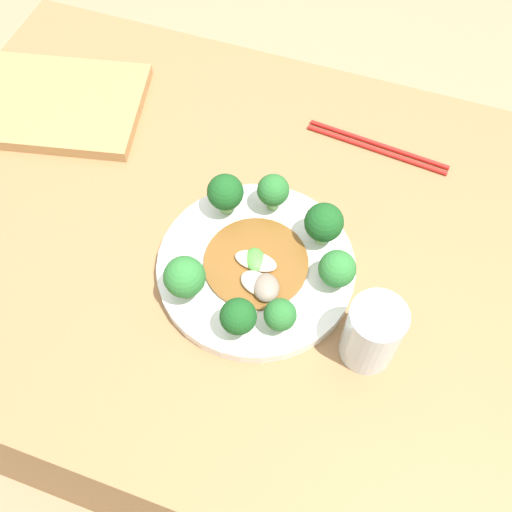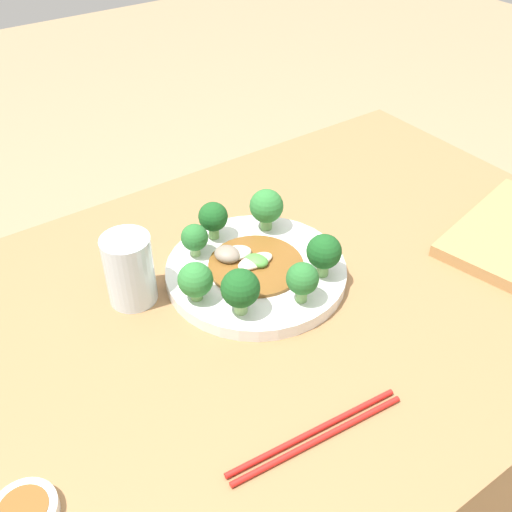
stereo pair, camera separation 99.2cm
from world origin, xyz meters
The scene contains 13 objects.
table centered at (0.00, 0.00, 0.38)m, with size 1.06×0.74×0.76m.
plate centered at (0.04, -0.05, 0.77)m, with size 0.27×0.27×0.02m.
broccoli_northwest centered at (-0.03, 0.02, 0.82)m, with size 0.05×0.05×0.07m.
broccoli_south centered at (0.06, -0.15, 0.82)m, with size 0.05×0.05×0.06m.
broccoli_southeast centered at (0.10, -0.13, 0.81)m, with size 0.04×0.04×0.05m.
broccoli_north centered at (0.03, 0.05, 0.82)m, with size 0.05×0.05×0.06m.
broccoli_east centered at (0.15, -0.04, 0.81)m, with size 0.05×0.05×0.06m.
broccoli_northeast centered at (0.12, 0.02, 0.82)m, with size 0.05×0.05×0.07m.
broccoli_southwest centered at (-0.03, -0.12, 0.82)m, with size 0.05×0.05×0.07m.
stirfry_center centered at (0.05, -0.06, 0.79)m, with size 0.14×0.14×0.02m.
drinking_glass centered at (0.22, -0.11, 0.81)m, with size 0.07×0.07×0.11m.
chopsticks centered at (0.15, 0.22, 0.76)m, with size 0.23×0.04×0.01m.
sauce_dish centered at (0.45, 0.12, 0.77)m, with size 0.07×0.07×0.02m.
Camera 2 is at (0.44, 0.51, 1.34)m, focal length 42.00 mm.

